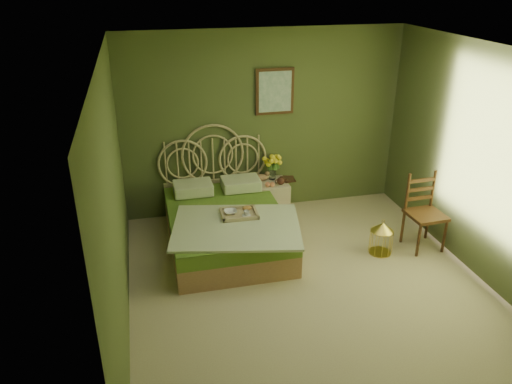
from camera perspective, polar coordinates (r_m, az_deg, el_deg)
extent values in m
plane|color=#C7BA8F|center=(5.73, 6.45, -11.26)|extent=(4.50, 4.50, 0.00)
plane|color=silver|center=(4.72, 7.98, 15.30)|extent=(4.50, 4.50, 0.00)
plane|color=#4A552D|center=(7.11, 0.91, 7.86)|extent=(4.00, 0.00, 4.00)
plane|color=#4A552D|center=(4.81, -15.85, -1.54)|extent=(0.00, 4.50, 4.50)
plane|color=#4A552D|center=(6.05, 25.24, 2.42)|extent=(0.00, 4.50, 4.50)
cube|color=#37210F|center=(7.00, 2.17, 11.41)|extent=(0.54, 0.03, 0.64)
cube|color=silver|center=(6.99, 2.21, 11.38)|extent=(0.46, 0.01, 0.56)
cube|color=tan|center=(6.49, -3.39, -4.99)|extent=(1.43, 1.91, 0.29)
cube|color=olive|center=(6.38, -3.44, -3.13)|extent=(1.43, 1.91, 0.19)
cube|color=beige|center=(5.96, -2.26, -4.00)|extent=(1.71, 1.43, 0.03)
cube|color=beige|center=(6.86, -7.21, 0.45)|extent=(0.52, 0.38, 0.15)
cube|color=beige|center=(6.95, -1.75, 0.98)|extent=(0.52, 0.38, 0.15)
cube|color=beige|center=(6.21, -1.94, -2.72)|extent=(0.46, 0.37, 0.04)
ellipsoid|color=#B77A38|center=(6.29, -1.04, -1.84)|extent=(0.12, 0.07, 0.05)
cube|color=beige|center=(7.25, 1.73, -0.70)|extent=(0.46, 0.46, 0.50)
cylinder|color=silver|center=(7.22, 1.89, 2.14)|extent=(0.10, 0.10, 0.18)
ellipsoid|color=tan|center=(7.18, 0.59, 1.67)|extent=(0.21, 0.11, 0.10)
sphere|color=#FA9061|center=(6.99, 1.33, 0.88)|extent=(0.07, 0.07, 0.07)
sphere|color=#FA9061|center=(6.99, 1.87, 0.87)|extent=(0.07, 0.07, 0.07)
cube|color=#37210F|center=(6.65, 18.83, -2.50)|extent=(0.45, 0.45, 0.04)
cylinder|color=#37210F|center=(6.53, 17.99, -5.21)|extent=(0.04, 0.04, 0.46)
cylinder|color=#37210F|center=(6.72, 20.71, -4.76)|extent=(0.04, 0.04, 0.46)
cylinder|color=#37210F|center=(6.80, 16.45, -3.74)|extent=(0.04, 0.04, 0.46)
cylinder|color=#37210F|center=(6.99, 19.11, -3.35)|extent=(0.04, 0.04, 0.46)
cube|color=#37210F|center=(6.69, 18.33, 0.15)|extent=(0.37, 0.06, 0.51)
cylinder|color=gold|center=(6.59, 13.95, -6.68)|extent=(0.28, 0.28, 0.01)
cylinder|color=gold|center=(6.51, 14.08, -5.54)|extent=(0.28, 0.28, 0.31)
cone|color=gold|center=(6.41, 14.28, -3.89)|extent=(0.28, 0.28, 0.11)
imported|color=#381E0F|center=(7.20, 3.10, 1.39)|extent=(0.17, 0.23, 0.02)
imported|color=#472819|center=(7.20, 3.11, 1.53)|extent=(0.21, 0.25, 0.02)
imported|color=white|center=(6.22, -2.94, -2.29)|extent=(0.16, 0.16, 0.04)
imported|color=white|center=(6.15, -1.10, -2.45)|extent=(0.09, 0.09, 0.07)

